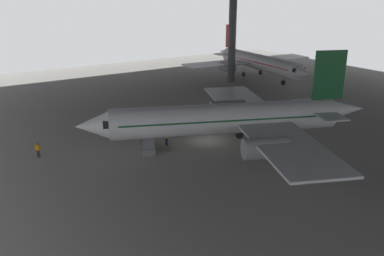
% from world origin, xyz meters
% --- Properties ---
extents(ground_plane, '(110.00, 110.00, 0.00)m').
position_xyz_m(ground_plane, '(0.00, 0.00, 0.00)').
color(ground_plane, gray).
extents(airplane_main, '(31.13, 31.18, 10.38)m').
position_xyz_m(airplane_main, '(2.33, 1.13, 3.25)').
color(airplane_main, white).
rests_on(airplane_main, ground_plane).
extents(boarding_stairs, '(4.21, 2.81, 4.43)m').
position_xyz_m(boarding_stairs, '(-1.60, -7.08, 0.71)').
color(boarding_stairs, slate).
rests_on(boarding_stairs, ground_plane).
extents(crew_worker_near_nose, '(0.40, 0.45, 1.63)m').
position_xyz_m(crew_worker_near_nose, '(-5.82, -17.62, 0.93)').
color(crew_worker_near_nose, '#232838').
rests_on(crew_worker_near_nose, ground_plane).
extents(crew_worker_by_stairs, '(0.52, 0.33, 1.69)m').
position_xyz_m(crew_worker_by_stairs, '(-1.71, -4.65, 0.96)').
color(crew_worker_by_stairs, '#232838').
rests_on(crew_worker_by_stairs, ground_plane).
extents(airplane_distant, '(28.92, 27.98, 9.38)m').
position_xyz_m(airplane_distant, '(-24.79, 28.82, 3.06)').
color(airplane_distant, white).
rests_on(airplane_distant, ground_plane).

